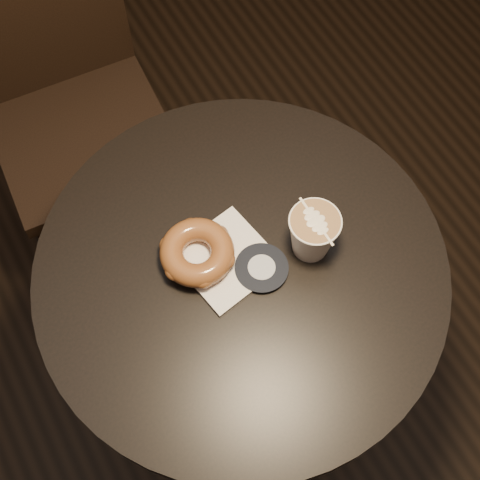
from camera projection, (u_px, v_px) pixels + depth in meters
The scene contains 5 objects.
cafe_table at pixel (241, 308), 1.30m from camera, with size 0.70×0.70×0.75m.
chair at pixel (59, 78), 1.53m from camera, with size 0.43×0.43×1.01m.
pastry_bag at pixel (226, 260), 1.12m from camera, with size 0.14×0.14×0.01m, color white.
doughnut at pixel (197, 252), 1.10m from camera, with size 0.12×0.12×0.04m, color brown.
latte_cup at pixel (313, 234), 1.09m from camera, with size 0.09×0.09×0.10m, color white, non-canonical shape.
Camera 1 is at (-0.22, -0.39, 1.77)m, focal length 50.00 mm.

